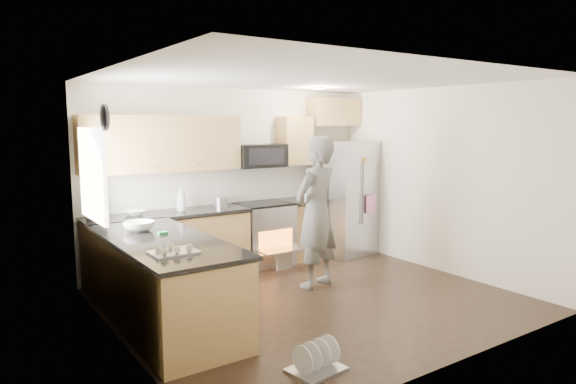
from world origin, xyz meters
TOP-DOWN VIEW (x-y plane):
  - ground at (0.00, 0.00)m, footprint 4.50×4.50m
  - room_shell at (-0.04, 0.02)m, footprint 4.54×4.04m
  - back_cabinet_run at (-0.59, 1.75)m, footprint 4.45×0.64m
  - peninsula at (-1.75, 0.25)m, footprint 0.96×2.36m
  - stove_range at (0.35, 1.69)m, footprint 0.76×0.97m
  - refrigerator at (1.77, 1.47)m, footprint 1.00×0.84m
  - person at (0.34, 0.41)m, footprint 0.81×0.65m
  - dish_rack at (-1.06, -1.44)m, footprint 0.49×0.41m

SIDE VIEW (x-z plane):
  - ground at x=0.00m, z-range 0.00..0.00m
  - dish_rack at x=-1.06m, z-range -0.06..0.21m
  - peninsula at x=-1.75m, z-range -0.05..0.98m
  - stove_range at x=0.35m, z-range -0.22..1.57m
  - refrigerator at x=1.77m, z-range 0.00..1.83m
  - back_cabinet_run at x=-0.59m, z-range -0.29..2.21m
  - person at x=0.34m, z-range 0.00..1.93m
  - room_shell at x=-0.04m, z-range 0.36..2.98m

